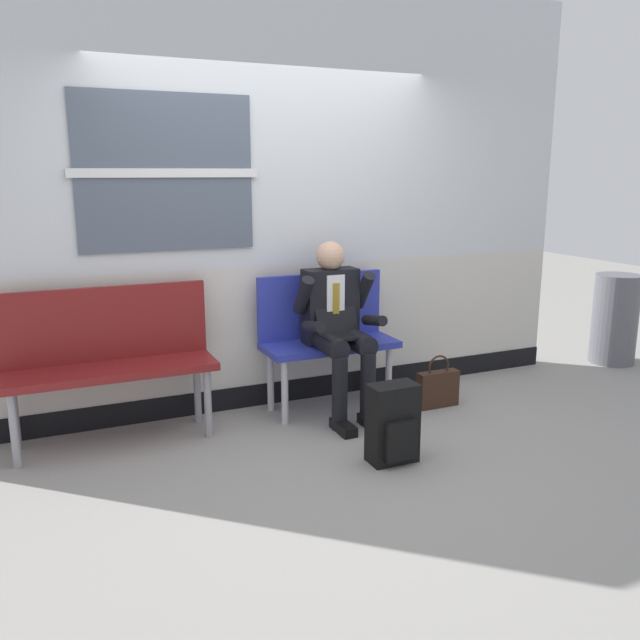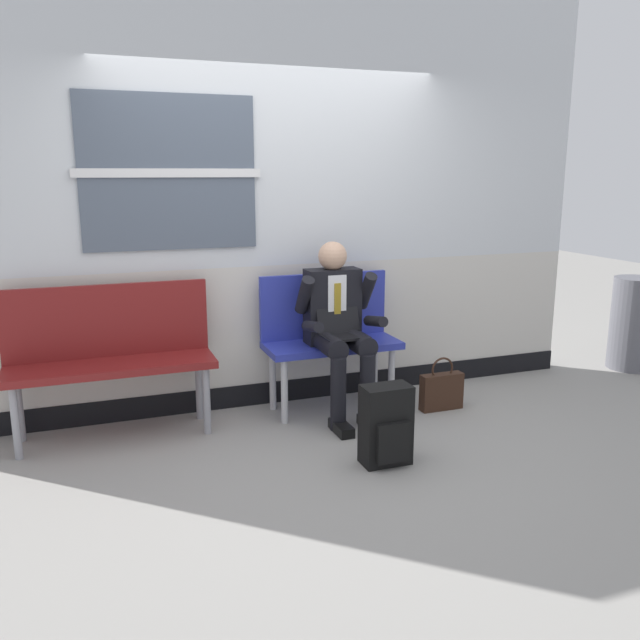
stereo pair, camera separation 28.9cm
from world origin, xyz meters
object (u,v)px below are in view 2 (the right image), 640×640
object	(u,v)px
bench_with_person	(329,331)
handbag	(441,390)
person_seated	(339,324)
backpack	(386,426)
bench_empty	(110,349)
trash_bin	(634,323)

from	to	relation	value
bench_with_person	handbag	size ratio (longest dim) A/B	2.48
person_seated	backpack	xyz separation A→B (m)	(-0.03, -0.88, -0.45)
bench_with_person	bench_empty	bearing A→B (deg)	179.90
bench_empty	backpack	bearing A→B (deg)	-35.17
person_seated	trash_bin	world-z (taller)	person_seated
trash_bin	backpack	bearing A→B (deg)	-160.61
backpack	handbag	bearing A→B (deg)	41.26
backpack	person_seated	bearing A→B (deg)	87.76
person_seated	handbag	size ratio (longest dim) A/B	3.11
bench_with_person	backpack	distance (m)	1.14
backpack	trash_bin	bearing A→B (deg)	19.39
bench_with_person	bench_empty	world-z (taller)	bench_empty
handbag	trash_bin	size ratio (longest dim) A/B	0.49
bench_empty	person_seated	world-z (taller)	person_seated
handbag	trash_bin	distance (m)	2.23
handbag	trash_bin	xyz separation A→B (m)	(2.19, 0.35, 0.27)
person_seated	backpack	distance (m)	0.98
person_seated	backpack	bearing A→B (deg)	-92.24
bench_with_person	handbag	xyz separation A→B (m)	(0.77, -0.37, -0.44)
bench_empty	handbag	size ratio (longest dim) A/B	3.30
person_seated	handbag	xyz separation A→B (m)	(0.77, -0.17, -0.54)
bench_with_person	trash_bin	size ratio (longest dim) A/B	1.21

